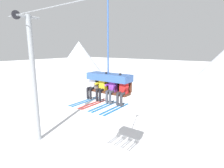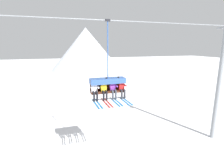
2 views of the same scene
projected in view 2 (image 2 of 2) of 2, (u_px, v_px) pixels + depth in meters
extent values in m
plane|color=white|center=(86.00, 163.00, 11.73)|extent=(200.00, 200.00, 0.00)
cone|color=silver|center=(86.00, 49.00, 55.04)|extent=(21.99, 21.99, 13.11)
cylinder|color=gray|center=(219.00, 85.00, 14.06)|extent=(0.36, 0.36, 9.22)
cylinder|color=gray|center=(126.00, 21.00, 9.77)|extent=(18.97, 0.05, 0.05)
cube|color=#512819|center=(108.00, 92.00, 10.30)|extent=(2.04, 0.48, 0.10)
cube|color=#512819|center=(107.00, 86.00, 10.50)|extent=(2.04, 0.08, 0.45)
cube|color=#335699|center=(108.00, 81.00, 10.21)|extent=(2.08, 0.68, 0.30)
cylinder|color=black|center=(110.00, 99.00, 10.07)|extent=(2.04, 0.04, 0.04)
cylinder|color=#335699|center=(108.00, 51.00, 9.78)|extent=(0.07, 0.07, 3.15)
cube|color=black|center=(108.00, 20.00, 9.43)|extent=(0.28, 0.12, 0.12)
cube|color=silver|center=(94.00, 88.00, 9.96)|extent=(0.32, 0.22, 0.52)
sphere|color=silver|center=(94.00, 81.00, 9.88)|extent=(0.22, 0.22, 0.22)
ellipsoid|color=black|center=(94.00, 82.00, 9.79)|extent=(0.17, 0.04, 0.08)
cylinder|color=black|center=(93.00, 92.00, 9.82)|extent=(0.11, 0.34, 0.11)
cylinder|color=black|center=(96.00, 92.00, 9.88)|extent=(0.11, 0.34, 0.11)
cylinder|color=black|center=(94.00, 97.00, 9.72)|extent=(0.11, 0.11, 0.48)
cylinder|color=black|center=(97.00, 97.00, 9.77)|extent=(0.11, 0.11, 0.48)
cube|color=#1E6BB2|center=(95.00, 104.00, 9.50)|extent=(0.09, 1.70, 0.02)
cube|color=#1E6BB2|center=(99.00, 103.00, 9.56)|extent=(0.09, 1.70, 0.02)
cylinder|color=silver|center=(91.00, 88.00, 9.76)|extent=(0.09, 0.30, 0.09)
cylinder|color=silver|center=(98.00, 87.00, 9.87)|extent=(0.09, 0.30, 0.09)
cube|color=yellow|center=(103.00, 87.00, 10.13)|extent=(0.32, 0.22, 0.52)
sphere|color=maroon|center=(103.00, 81.00, 10.05)|extent=(0.22, 0.22, 0.22)
ellipsoid|color=black|center=(104.00, 81.00, 9.96)|extent=(0.17, 0.04, 0.08)
cylinder|color=black|center=(103.00, 91.00, 9.99)|extent=(0.11, 0.34, 0.11)
cylinder|color=black|center=(106.00, 91.00, 10.05)|extent=(0.11, 0.34, 0.11)
cylinder|color=black|center=(104.00, 96.00, 9.89)|extent=(0.11, 0.11, 0.48)
cylinder|color=black|center=(107.00, 96.00, 9.94)|extent=(0.11, 0.11, 0.48)
cube|color=#B22823|center=(105.00, 103.00, 9.67)|extent=(0.09, 1.70, 0.02)
cube|color=#B22823|center=(108.00, 102.00, 9.73)|extent=(0.09, 1.70, 0.02)
cylinder|color=yellow|center=(101.00, 87.00, 9.92)|extent=(0.09, 0.30, 0.09)
cylinder|color=yellow|center=(107.00, 81.00, 10.11)|extent=(0.09, 0.09, 0.30)
sphere|color=black|center=(107.00, 78.00, 10.07)|extent=(0.11, 0.11, 0.11)
cube|color=purple|center=(113.00, 86.00, 10.30)|extent=(0.32, 0.22, 0.52)
sphere|color=#284C93|center=(113.00, 80.00, 10.22)|extent=(0.22, 0.22, 0.22)
ellipsoid|color=black|center=(113.00, 81.00, 10.13)|extent=(0.17, 0.04, 0.08)
cylinder|color=#3D424C|center=(112.00, 91.00, 10.16)|extent=(0.11, 0.34, 0.11)
cylinder|color=#3D424C|center=(115.00, 90.00, 10.21)|extent=(0.11, 0.34, 0.11)
cylinder|color=#3D424C|center=(113.00, 95.00, 10.05)|extent=(0.11, 0.11, 0.48)
cylinder|color=#3D424C|center=(116.00, 95.00, 10.11)|extent=(0.11, 0.11, 0.48)
cube|color=#1E6BB2|center=(115.00, 102.00, 9.84)|extent=(0.09, 1.70, 0.02)
cube|color=#1E6BB2|center=(118.00, 101.00, 9.89)|extent=(0.09, 1.70, 0.02)
cylinder|color=purple|center=(110.00, 86.00, 10.09)|extent=(0.09, 0.30, 0.09)
cylinder|color=purple|center=(116.00, 86.00, 10.21)|extent=(0.09, 0.30, 0.09)
cube|color=red|center=(121.00, 86.00, 10.46)|extent=(0.32, 0.22, 0.52)
sphere|color=#284C93|center=(121.00, 80.00, 10.39)|extent=(0.22, 0.22, 0.22)
ellipsoid|color=black|center=(122.00, 80.00, 10.29)|extent=(0.17, 0.04, 0.08)
cylinder|color=#2D2D33|center=(121.00, 90.00, 10.33)|extent=(0.11, 0.34, 0.11)
cylinder|color=#2D2D33|center=(124.00, 90.00, 10.38)|extent=(0.11, 0.34, 0.11)
cylinder|color=#2D2D33|center=(122.00, 95.00, 10.22)|extent=(0.11, 0.11, 0.48)
cylinder|color=#2D2D33|center=(125.00, 94.00, 10.28)|extent=(0.11, 0.11, 0.48)
cube|color=#1E6BB2|center=(124.00, 101.00, 10.01)|extent=(0.09, 1.70, 0.02)
cube|color=#1E6BB2|center=(127.00, 101.00, 10.06)|extent=(0.09, 1.70, 0.02)
cylinder|color=red|center=(118.00, 80.00, 10.33)|extent=(0.09, 0.09, 0.30)
sphere|color=black|center=(118.00, 77.00, 10.30)|extent=(0.11, 0.11, 0.11)
cylinder|color=red|center=(125.00, 85.00, 10.37)|extent=(0.09, 0.30, 0.09)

